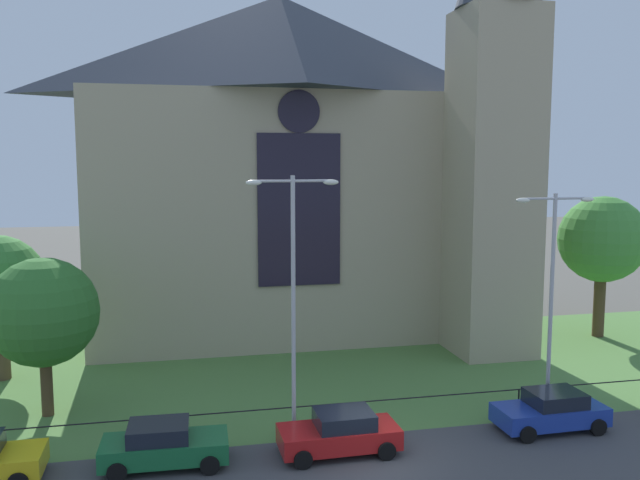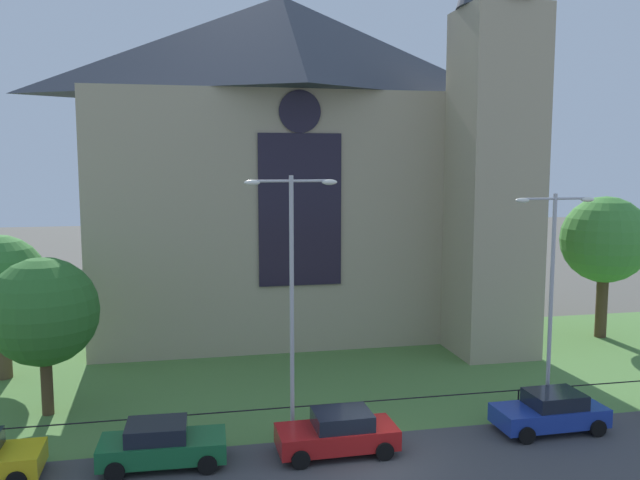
{
  "view_description": "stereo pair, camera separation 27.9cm",
  "coord_description": "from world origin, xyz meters",
  "px_view_note": "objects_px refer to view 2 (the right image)",
  "views": [
    {
      "loc": [
        -6.25,
        -20.96,
        10.22
      ],
      "look_at": [
        -0.01,
        8.0,
        6.71
      ],
      "focal_mm": 37.11,
      "sensor_mm": 36.0,
      "label": 1
    },
    {
      "loc": [
        -5.98,
        -21.02,
        10.22
      ],
      "look_at": [
        -0.01,
        8.0,
        6.71
      ],
      "focal_mm": 37.11,
      "sensor_mm": 36.0,
      "label": 2
    }
  ],
  "objects_px": {
    "tree_left_near": "(43,312)",
    "streetlamp_near": "(292,277)",
    "church_building": "(297,161)",
    "parked_car_green": "(162,444)",
    "parked_car_red": "(338,433)",
    "parked_car_blue": "(550,412)",
    "streetlamp_far": "(552,278)",
    "tree_right_far": "(605,240)"
  },
  "relations": [
    {
      "from": "tree_left_near",
      "to": "streetlamp_near",
      "type": "distance_m",
      "value": 10.44
    },
    {
      "from": "church_building",
      "to": "parked_car_green",
      "type": "height_order",
      "value": "church_building"
    },
    {
      "from": "tree_left_near",
      "to": "church_building",
      "type": "bearing_deg",
      "value": 44.05
    },
    {
      "from": "parked_car_red",
      "to": "parked_car_blue",
      "type": "bearing_deg",
      "value": -179.03
    },
    {
      "from": "tree_left_near",
      "to": "streetlamp_far",
      "type": "bearing_deg",
      "value": -11.9
    },
    {
      "from": "church_building",
      "to": "parked_car_green",
      "type": "distance_m",
      "value": 21.43
    },
    {
      "from": "streetlamp_near",
      "to": "tree_left_near",
      "type": "bearing_deg",
      "value": 156.02
    },
    {
      "from": "parked_car_red",
      "to": "streetlamp_far",
      "type": "bearing_deg",
      "value": -170.31
    },
    {
      "from": "church_building",
      "to": "tree_right_far",
      "type": "height_order",
      "value": "church_building"
    },
    {
      "from": "tree_left_near",
      "to": "parked_car_red",
      "type": "bearing_deg",
      "value": -28.8
    },
    {
      "from": "parked_car_green",
      "to": "parked_car_blue",
      "type": "distance_m",
      "value": 14.46
    },
    {
      "from": "church_building",
      "to": "tree_left_near",
      "type": "bearing_deg",
      "value": -135.95
    },
    {
      "from": "streetlamp_far",
      "to": "parked_car_blue",
      "type": "distance_m",
      "value": 5.16
    },
    {
      "from": "church_building",
      "to": "streetlamp_far",
      "type": "relative_size",
      "value": 2.89
    },
    {
      "from": "streetlamp_far",
      "to": "parked_car_red",
      "type": "distance_m",
      "value": 10.48
    },
    {
      "from": "tree_left_near",
      "to": "parked_car_blue",
      "type": "relative_size",
      "value": 1.52
    },
    {
      "from": "church_building",
      "to": "streetlamp_near",
      "type": "height_order",
      "value": "church_building"
    },
    {
      "from": "parked_car_green",
      "to": "parked_car_blue",
      "type": "height_order",
      "value": "same"
    },
    {
      "from": "church_building",
      "to": "streetlamp_near",
      "type": "xyz_separation_m",
      "value": [
        -2.96,
        -16.14,
        -4.22
      ]
    },
    {
      "from": "streetlamp_far",
      "to": "parked_car_green",
      "type": "xyz_separation_m",
      "value": [
        -15.15,
        -1.45,
        -4.91
      ]
    },
    {
      "from": "church_building",
      "to": "streetlamp_near",
      "type": "distance_m",
      "value": 16.94
    },
    {
      "from": "tree_left_near",
      "to": "streetlamp_far",
      "type": "distance_m",
      "value": 20.32
    },
    {
      "from": "church_building",
      "to": "tree_right_far",
      "type": "relative_size",
      "value": 3.15
    },
    {
      "from": "tree_left_near",
      "to": "parked_car_green",
      "type": "relative_size",
      "value": 1.52
    },
    {
      "from": "tree_right_far",
      "to": "parked_car_red",
      "type": "relative_size",
      "value": 1.95
    },
    {
      "from": "tree_right_far",
      "to": "streetlamp_near",
      "type": "distance_m",
      "value": 22.55
    },
    {
      "from": "streetlamp_near",
      "to": "parked_car_red",
      "type": "xyz_separation_m",
      "value": [
        1.34,
        -1.72,
        -5.31
      ]
    },
    {
      "from": "tree_left_near",
      "to": "streetlamp_near",
      "type": "xyz_separation_m",
      "value": [
        9.4,
        -4.18,
        1.8
      ]
    },
    {
      "from": "church_building",
      "to": "tree_left_near",
      "type": "height_order",
      "value": "church_building"
    },
    {
      "from": "streetlamp_near",
      "to": "streetlamp_far",
      "type": "distance_m",
      "value": 10.45
    },
    {
      "from": "tree_right_far",
      "to": "parked_car_green",
      "type": "bearing_deg",
      "value": -154.41
    },
    {
      "from": "streetlamp_near",
      "to": "parked_car_green",
      "type": "relative_size",
      "value": 2.29
    },
    {
      "from": "tree_right_far",
      "to": "streetlamp_near",
      "type": "bearing_deg",
      "value": -152.57
    },
    {
      "from": "parked_car_green",
      "to": "parked_car_blue",
      "type": "bearing_deg",
      "value": 2.1
    },
    {
      "from": "church_building",
      "to": "streetlamp_far",
      "type": "bearing_deg",
      "value": -65.12
    },
    {
      "from": "tree_left_near",
      "to": "parked_car_green",
      "type": "distance_m",
      "value": 8.13
    },
    {
      "from": "parked_car_green",
      "to": "church_building",
      "type": "bearing_deg",
      "value": 68.44
    },
    {
      "from": "parked_car_blue",
      "to": "streetlamp_near",
      "type": "bearing_deg",
      "value": -9.56
    },
    {
      "from": "tree_left_near",
      "to": "parked_car_blue",
      "type": "bearing_deg",
      "value": -16.33
    },
    {
      "from": "tree_right_far",
      "to": "streetlamp_near",
      "type": "xyz_separation_m",
      "value": [
        -20.01,
        -10.39,
        0.34
      ]
    },
    {
      "from": "tree_right_far",
      "to": "streetlamp_far",
      "type": "xyz_separation_m",
      "value": [
        -9.57,
        -10.39,
        -0.06
      ]
    },
    {
      "from": "parked_car_red",
      "to": "tree_right_far",
      "type": "bearing_deg",
      "value": -148.07
    }
  ]
}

